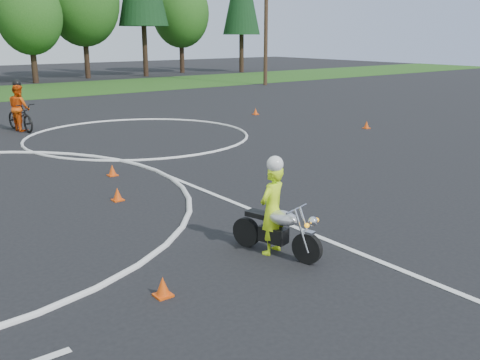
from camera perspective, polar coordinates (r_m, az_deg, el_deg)
primary_motorcycle at (r=9.06m, az=4.02°, el=-5.34°), size 0.70×1.72×0.92m
rider_primary_grp at (r=9.02m, az=3.47°, el=-2.88°), size 0.65×0.51×1.71m
rider_second_grp at (r=22.50m, az=-22.43°, el=6.64°), size 1.01×2.13×1.97m
traffic_cones at (r=14.27m, az=-3.57°, el=1.06°), size 17.41×13.69×0.30m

